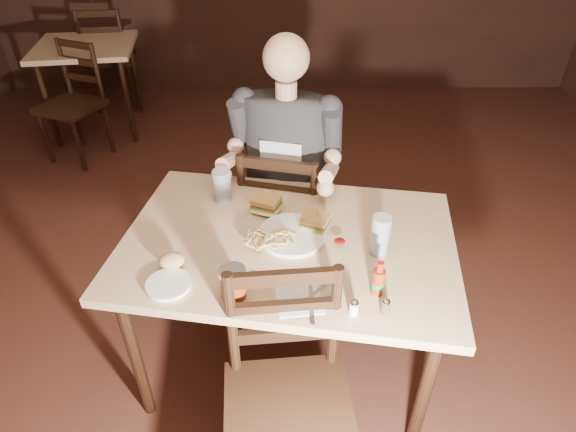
{
  "coord_description": "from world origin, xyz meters",
  "views": [
    {
      "loc": [
        -0.05,
        -1.63,
        1.97
      ],
      "look_at": [
        -0.04,
        -0.09,
        0.85
      ],
      "focal_mm": 30.0,
      "sensor_mm": 36.0,
      "label": 1
    }
  ],
  "objects_px": {
    "glass_left": "(222,186)",
    "syrup_dispenser": "(233,283)",
    "main_table": "(288,253)",
    "glass_right": "(380,235)",
    "bg_table": "(86,55)",
    "chair_far": "(287,218)",
    "chair_near": "(289,414)",
    "dinner_plate": "(292,236)",
    "side_plate": "(169,285)",
    "bg_chair_far": "(110,58)",
    "diner": "(284,140)",
    "hot_sauce": "(379,278)",
    "bg_chair_near": "(70,106)"
  },
  "relations": [
    {
      "from": "diner",
      "to": "glass_left",
      "type": "bearing_deg",
      "value": -126.05
    },
    {
      "from": "bg_chair_near",
      "to": "bg_table",
      "type": "bearing_deg",
      "value": 114.28
    },
    {
      "from": "dinner_plate",
      "to": "side_plate",
      "type": "bearing_deg",
      "value": -147.72
    },
    {
      "from": "glass_left",
      "to": "syrup_dispenser",
      "type": "xyz_separation_m",
      "value": [
        0.1,
        -0.59,
        -0.01
      ]
    },
    {
      "from": "syrup_dispenser",
      "to": "bg_table",
      "type": "bearing_deg",
      "value": 126.59
    },
    {
      "from": "bg_table",
      "to": "diner",
      "type": "xyz_separation_m",
      "value": [
        1.69,
        -2.12,
        0.27
      ]
    },
    {
      "from": "glass_left",
      "to": "glass_right",
      "type": "bearing_deg",
      "value": -29.97
    },
    {
      "from": "main_table",
      "to": "glass_left",
      "type": "xyz_separation_m",
      "value": [
        -0.29,
        0.29,
        0.15
      ]
    },
    {
      "from": "main_table",
      "to": "glass_right",
      "type": "height_order",
      "value": "glass_right"
    },
    {
      "from": "diner",
      "to": "hot_sauce",
      "type": "distance_m",
      "value": 0.88
    },
    {
      "from": "chair_near",
      "to": "bg_chair_far",
      "type": "height_order",
      "value": "bg_chair_far"
    },
    {
      "from": "chair_far",
      "to": "diner",
      "type": "relative_size",
      "value": 0.98
    },
    {
      "from": "diner",
      "to": "side_plate",
      "type": "xyz_separation_m",
      "value": [
        -0.41,
        -0.78,
        -0.17
      ]
    },
    {
      "from": "dinner_plate",
      "to": "hot_sauce",
      "type": "xyz_separation_m",
      "value": [
        0.29,
        -0.31,
        0.06
      ]
    },
    {
      "from": "bg_chair_far",
      "to": "diner",
      "type": "relative_size",
      "value": 1.02
    },
    {
      "from": "glass_left",
      "to": "dinner_plate",
      "type": "bearing_deg",
      "value": -41.73
    },
    {
      "from": "syrup_dispenser",
      "to": "main_table",
      "type": "bearing_deg",
      "value": 67.86
    },
    {
      "from": "glass_left",
      "to": "bg_chair_near",
      "type": "bearing_deg",
      "value": 128.14
    },
    {
      "from": "glass_left",
      "to": "side_plate",
      "type": "bearing_deg",
      "value": -104.17
    },
    {
      "from": "glass_right",
      "to": "main_table",
      "type": "bearing_deg",
      "value": 167.07
    },
    {
      "from": "dinner_plate",
      "to": "hot_sauce",
      "type": "bearing_deg",
      "value": -47.33
    },
    {
      "from": "dinner_plate",
      "to": "hot_sauce",
      "type": "relative_size",
      "value": 1.91
    },
    {
      "from": "main_table",
      "to": "hot_sauce",
      "type": "relative_size",
      "value": 10.26
    },
    {
      "from": "bg_chair_far",
      "to": "syrup_dispenser",
      "type": "bearing_deg",
      "value": 105.17
    },
    {
      "from": "side_plate",
      "to": "hot_sauce",
      "type": "bearing_deg",
      "value": -2.86
    },
    {
      "from": "chair_near",
      "to": "bg_chair_far",
      "type": "xyz_separation_m",
      "value": [
        -1.7,
        3.76,
        0.01
      ]
    },
    {
      "from": "chair_near",
      "to": "glass_right",
      "type": "distance_m",
      "value": 0.71
    },
    {
      "from": "chair_far",
      "to": "syrup_dispenser",
      "type": "height_order",
      "value": "chair_far"
    },
    {
      "from": "bg_chair_far",
      "to": "dinner_plate",
      "type": "height_order",
      "value": "bg_chair_far"
    },
    {
      "from": "bg_table",
      "to": "glass_right",
      "type": "distance_m",
      "value": 3.41
    },
    {
      "from": "glass_left",
      "to": "syrup_dispenser",
      "type": "height_order",
      "value": "glass_left"
    },
    {
      "from": "chair_near",
      "to": "glass_left",
      "type": "xyz_separation_m",
      "value": [
        -0.29,
        0.86,
        0.37
      ]
    },
    {
      "from": "bg_chair_near",
      "to": "dinner_plate",
      "type": "xyz_separation_m",
      "value": [
        1.72,
        -2.07,
        0.32
      ]
    },
    {
      "from": "chair_near",
      "to": "glass_right",
      "type": "height_order",
      "value": "chair_near"
    },
    {
      "from": "main_table",
      "to": "chair_far",
      "type": "distance_m",
      "value": 0.61
    },
    {
      "from": "chair_far",
      "to": "diner",
      "type": "xyz_separation_m",
      "value": [
        -0.01,
        -0.05,
        0.49
      ]
    },
    {
      "from": "chair_far",
      "to": "glass_left",
      "type": "height_order",
      "value": "chair_far"
    },
    {
      "from": "bg_chair_near",
      "to": "glass_right",
      "type": "distance_m",
      "value": 3.01
    },
    {
      "from": "diner",
      "to": "chair_far",
      "type": "bearing_deg",
      "value": 90.0
    },
    {
      "from": "chair_far",
      "to": "bg_table",
      "type": "bearing_deg",
      "value": -36.98
    },
    {
      "from": "side_plate",
      "to": "diner",
      "type": "bearing_deg",
      "value": 62.18
    },
    {
      "from": "main_table",
      "to": "glass_right",
      "type": "distance_m",
      "value": 0.39
    },
    {
      "from": "glass_right",
      "to": "glass_left",
      "type": "bearing_deg",
      "value": 150.03
    },
    {
      "from": "glass_right",
      "to": "side_plate",
      "type": "bearing_deg",
      "value": -166.61
    },
    {
      "from": "bg_table",
      "to": "chair_near",
      "type": "bearing_deg",
      "value": -62.1
    },
    {
      "from": "glass_left",
      "to": "bg_table",
      "type": "bearing_deg",
      "value": 121.03
    },
    {
      "from": "diner",
      "to": "hot_sauce",
      "type": "relative_size",
      "value": 6.7
    },
    {
      "from": "chair_near",
      "to": "diner",
      "type": "height_order",
      "value": "diner"
    },
    {
      "from": "diner",
      "to": "chair_near",
      "type": "bearing_deg",
      "value": -75.64
    },
    {
      "from": "glass_left",
      "to": "syrup_dispenser",
      "type": "distance_m",
      "value": 0.6
    }
  ]
}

